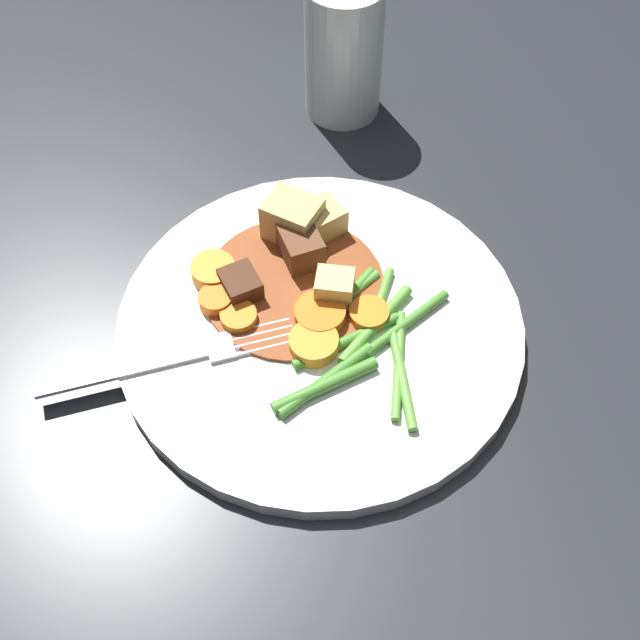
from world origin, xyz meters
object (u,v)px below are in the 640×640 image
at_px(potato_chunk_0, 322,220).
at_px(meat_chunk_1, 241,285).
at_px(fork, 176,358).
at_px(meat_chunk_0, 301,247).
at_px(carrot_slice_0, 320,312).
at_px(water_glass, 344,50).
at_px(potato_chunk_2, 334,289).
at_px(carrot_slice_1, 239,317).
at_px(carrot_slice_2, 216,300).
at_px(carrot_slice_3, 314,343).
at_px(carrot_slice_4, 369,315).
at_px(dinner_plate, 320,325).
at_px(potato_chunk_1, 293,220).
at_px(carrot_slice_5, 213,271).

xyz_separation_m(potato_chunk_0, meat_chunk_1, (-0.01, 0.08, -0.00)).
bearing_deg(meat_chunk_1, potato_chunk_0, -85.43).
bearing_deg(fork, meat_chunk_0, -84.62).
bearing_deg(meat_chunk_0, carrot_slice_0, 153.43).
bearing_deg(fork, water_glass, -64.32).
distance_m(potato_chunk_2, fork, 0.12).
xyz_separation_m(carrot_slice_0, potato_chunk_0, (0.06, -0.05, 0.01)).
distance_m(carrot_slice_1, carrot_slice_2, 0.02).
bearing_deg(carrot_slice_3, carrot_slice_0, -51.31).
bearing_deg(carrot_slice_4, dinner_plate, 50.32).
bearing_deg(potato_chunk_1, carrot_slice_4, 173.19).
bearing_deg(dinner_plate, potato_chunk_1, -27.34).
bearing_deg(potato_chunk_1, carrot_slice_3, 147.19).
bearing_deg(carrot_slice_4, water_glass, -38.12).
distance_m(dinner_plate, water_glass, 0.25).
height_order(dinner_plate, meat_chunk_1, meat_chunk_1).
xyz_separation_m(carrot_slice_1, carrot_slice_5, (0.04, -0.01, 0.00)).
xyz_separation_m(dinner_plate, potato_chunk_1, (0.07, -0.04, 0.02)).
xyz_separation_m(carrot_slice_1, potato_chunk_2, (-0.03, -0.06, 0.01)).
distance_m(meat_chunk_1, water_glass, 0.24).
distance_m(potato_chunk_1, meat_chunk_0, 0.02).
bearing_deg(dinner_plate, potato_chunk_0, -42.33).
height_order(carrot_slice_2, potato_chunk_2, potato_chunk_2).
xyz_separation_m(dinner_plate, carrot_slice_5, (0.08, 0.03, 0.01)).
relative_size(potato_chunk_2, meat_chunk_1, 0.93).
bearing_deg(potato_chunk_1, water_glass, -55.03).
xyz_separation_m(carrot_slice_2, water_glass, (0.11, -0.22, 0.04)).
relative_size(carrot_slice_0, potato_chunk_0, 1.18).
distance_m(carrot_slice_3, fork, 0.09).
bearing_deg(potato_chunk_2, water_glass, -43.93).
distance_m(potato_chunk_2, meat_chunk_1, 0.07).
xyz_separation_m(potato_chunk_2, fork, (0.03, 0.11, -0.01)).
bearing_deg(water_glass, meat_chunk_1, 119.52).
distance_m(potato_chunk_0, meat_chunk_1, 0.08).
height_order(carrot_slice_2, fork, carrot_slice_2).
bearing_deg(carrot_slice_3, potato_chunk_1, -32.81).
bearing_deg(carrot_slice_2, carrot_slice_4, -137.90).
distance_m(potato_chunk_0, water_glass, 0.16).
height_order(carrot_slice_4, potato_chunk_2, potato_chunk_2).
height_order(carrot_slice_3, potato_chunk_0, potato_chunk_0).
bearing_deg(carrot_slice_5, potato_chunk_0, -101.89).
distance_m(carrot_slice_5, meat_chunk_1, 0.03).
distance_m(carrot_slice_0, carrot_slice_5, 0.08).
bearing_deg(meat_chunk_1, carrot_slice_1, 137.86).
bearing_deg(water_glass, carrot_slice_2, 116.60).
xyz_separation_m(carrot_slice_4, meat_chunk_1, (0.08, 0.05, 0.00)).
bearing_deg(potato_chunk_0, carrot_slice_4, 160.32).
distance_m(carrot_slice_0, carrot_slice_4, 0.03).
distance_m(carrot_slice_1, carrot_slice_5, 0.04).
height_order(carrot_slice_0, meat_chunk_1, meat_chunk_1).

